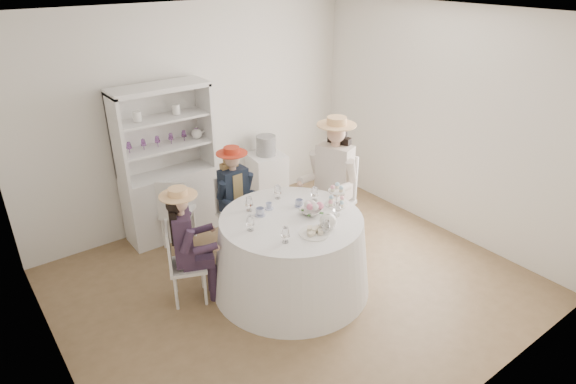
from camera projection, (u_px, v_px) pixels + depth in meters
ground at (294, 284)px, 5.13m from camera, size 4.50×4.50×0.00m
ceiling at (295, 16)px, 3.95m from camera, size 4.50×4.50×0.00m
wall_back at (196, 117)px, 5.97m from camera, size 4.50×0.00×4.50m
wall_front at (484, 264)px, 3.11m from camera, size 4.50×0.00×4.50m
wall_left at (37, 244)px, 3.32m from camera, size 0.00×4.50×4.50m
wall_right at (443, 123)px, 5.76m from camera, size 0.00×4.50×4.50m
tea_table at (291, 253)px, 4.93m from camera, size 1.63×1.63×0.82m
hutch at (169, 184)px, 5.81m from camera, size 1.25×0.78×1.87m
side_table at (267, 179)px, 6.70m from camera, size 0.52×0.52×0.72m
hatbox at (266, 145)px, 6.49m from camera, size 0.32×0.32×0.27m
guest_left at (185, 239)px, 4.61m from camera, size 0.52×0.47×1.24m
guest_mid at (235, 192)px, 5.53m from camera, size 0.45×0.47×1.25m
guest_right at (333, 175)px, 5.54m from camera, size 0.64×0.59×1.56m
spare_chair at (176, 210)px, 5.63m from camera, size 0.51×0.51×0.88m
teacup_a at (260, 212)px, 4.77m from camera, size 0.11×0.11×0.07m
teacup_b at (269, 206)px, 4.90m from camera, size 0.09×0.09×0.06m
teacup_c at (299, 203)px, 4.95m from camera, size 0.10×0.10×0.07m
flower_bowl at (311, 212)px, 4.80m from camera, size 0.29×0.29×0.05m
flower_arrangement at (312, 207)px, 4.77m from camera, size 0.18×0.18×0.07m
table_teapot at (328, 221)px, 4.54m from camera, size 0.23×0.16×0.17m
sandwich_plate at (314, 232)px, 4.46m from camera, size 0.28×0.28×0.06m
cupcake_stand at (337, 198)px, 4.96m from camera, size 0.24×0.24×0.22m
stemware_set at (291, 211)px, 4.71m from camera, size 0.96×0.96×0.15m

